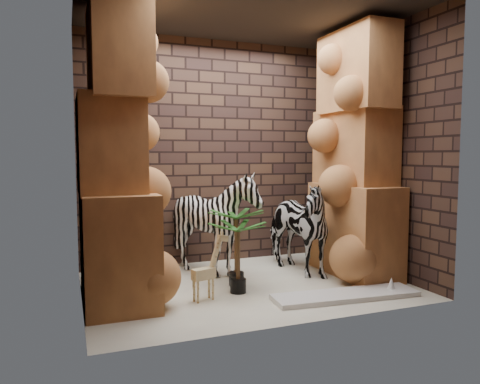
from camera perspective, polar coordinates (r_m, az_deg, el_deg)
name	(u,v)px	position (r m, az deg, el deg)	size (l,w,h in m)	color
floor	(246,285)	(5.18, 0.82, -11.70)	(3.50, 3.50, 0.00)	#EAE9CB
ceiling	(247,11)	(5.20, 0.87, 21.90)	(3.50, 3.50, 0.00)	black
wall_back	(212,152)	(6.15, -3.52, 5.04)	(3.50, 3.50, 0.00)	black
wall_front	(302,151)	(3.84, 7.84, 5.22)	(3.50, 3.50, 0.00)	black
wall_left	(78,151)	(4.61, -19.85, 4.89)	(3.00, 3.00, 0.00)	black
wall_right	(378,152)	(5.85, 17.02, 4.86)	(3.00, 3.00, 0.00)	black
rock_pillar_left	(115,151)	(4.63, -15.50, 5.00)	(0.68, 1.30, 3.00)	#C78446
rock_pillar_right	(355,152)	(5.65, 14.37, 4.94)	(0.58, 1.25, 3.00)	#C78446
zebra_right	(293,219)	(5.62, 6.75, -3.41)	(0.61, 1.14, 1.35)	white
zebra_left	(215,228)	(5.49, -3.19, -4.60)	(1.02, 1.27, 1.15)	white
giraffe_toy	(203,267)	(4.58, -4.64, -9.38)	(0.36, 0.12, 0.70)	beige
palm_front	(236,247)	(5.07, -0.46, -7.01)	(0.36, 0.36, 0.87)	#185116
palm_back	(238,257)	(4.82, -0.24, -8.22)	(0.36, 0.36, 0.77)	#185116
surfboard	(346,295)	(4.87, 13.22, -12.60)	(1.54, 0.38, 0.05)	white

